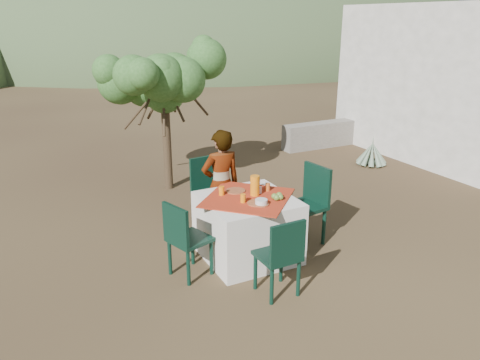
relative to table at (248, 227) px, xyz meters
name	(u,v)px	position (x,y,z in m)	size (l,w,h in m)	color
ground	(274,234)	(0.59, 0.37, -0.38)	(160.00, 160.00, 0.00)	#312116
table	(248,227)	(0.00, 0.00, 0.00)	(1.30, 1.30, 0.76)	white
chair_far	(208,187)	(-0.02, 1.13, 0.14)	(0.48, 0.48, 0.93)	black
chair_near	(281,254)	(-0.09, -0.92, 0.10)	(0.41, 0.41, 0.87)	black
chair_left	(184,237)	(-0.84, -0.12, 0.11)	(0.51, 0.51, 0.88)	black
chair_right	(309,201)	(0.88, 0.02, 0.18)	(0.52, 0.52, 1.00)	black
person	(221,185)	(-0.05, 0.65, 0.34)	(0.53, 0.35, 1.44)	#8C6651
shrub_tree	(167,86)	(-0.01, 2.79, 1.32)	(1.83, 1.79, 2.15)	#493924
agave	(372,154)	(3.90, 2.21, -0.17)	(0.60, 0.60, 0.64)	slate
guesthouse	(465,81)	(6.19, 2.17, 1.12)	(3.20, 4.20, 3.00)	white
stone_wall	(335,133)	(4.19, 3.77, -0.10)	(2.60, 0.35, 0.55)	gray
hill_near_right	(184,50)	(12.59, 36.37, -0.38)	(48.00, 48.00, 20.00)	#394E2C
hill_far_right	(279,41)	(28.59, 46.37, -0.38)	(36.00, 36.00, 14.00)	slate
plate_far	(236,191)	(-0.04, 0.24, 0.39)	(0.24, 0.24, 0.01)	brown
plate_near	(257,203)	(0.00, -0.22, 0.39)	(0.22, 0.22, 0.01)	brown
glass_far	(222,191)	(-0.24, 0.21, 0.43)	(0.06, 0.06, 0.10)	orange
glass_near	(243,198)	(-0.12, -0.11, 0.43)	(0.06, 0.06, 0.10)	orange
juice_pitcher	(255,186)	(0.11, 0.03, 0.50)	(0.11, 0.11, 0.24)	orange
bowl_plate	(261,204)	(0.03, -0.27, 0.39)	(0.17, 0.17, 0.01)	brown
white_bowl	(261,202)	(0.03, -0.27, 0.42)	(0.14, 0.14, 0.05)	silver
jar_left	(268,187)	(0.32, 0.09, 0.43)	(0.06, 0.06, 0.09)	orange
jar_right	(258,183)	(0.28, 0.27, 0.42)	(0.05, 0.05, 0.09)	orange
napkin_holder	(259,190)	(0.17, 0.05, 0.43)	(0.07, 0.04, 0.09)	silver
fruit_cluster	(278,197)	(0.28, -0.21, 0.42)	(0.14, 0.13, 0.07)	olive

